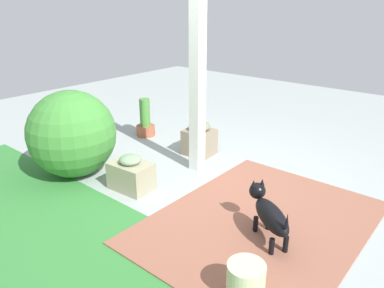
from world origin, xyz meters
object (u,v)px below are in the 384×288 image
at_px(porch_pillar, 197,72).
at_px(ceramic_urn, 246,282).
at_px(round_shrub, 72,134).
at_px(stone_planter_mid, 131,174).
at_px(dog, 269,213).
at_px(stone_planter_nearest, 199,139).
at_px(terracotta_pot_tall, 145,122).

height_order(porch_pillar, ceramic_urn, porch_pillar).
relative_size(round_shrub, ceramic_urn, 3.51).
bearing_deg(round_shrub, stone_planter_mid, -168.08).
relative_size(round_shrub, dog, 1.71).
relative_size(dog, ceramic_urn, 2.06).
bearing_deg(ceramic_urn, round_shrub, -8.88).
bearing_deg(stone_planter_nearest, ceramic_urn, 135.80).
xyz_separation_m(stone_planter_mid, ceramic_urn, (-1.92, 0.61, -0.03)).
height_order(stone_planter_mid, round_shrub, round_shrub).
height_order(stone_planter_mid, dog, dog).
bearing_deg(stone_planter_mid, terracotta_pot_tall, -48.46).
relative_size(stone_planter_nearest, dog, 0.77).
xyz_separation_m(porch_pillar, dog, (-1.45, 0.77, -0.98)).
xyz_separation_m(stone_planter_mid, dog, (-1.68, -0.14, 0.09)).
bearing_deg(stone_planter_nearest, porch_pillar, 125.56).
xyz_separation_m(porch_pillar, stone_planter_nearest, (0.29, -0.41, -1.03)).
bearing_deg(round_shrub, terracotta_pot_tall, -76.53).
height_order(porch_pillar, terracotta_pot_tall, porch_pillar).
distance_m(porch_pillar, ceramic_urn, 2.52).
bearing_deg(dog, porch_pillar, -27.83).
height_order(round_shrub, terracotta_pot_tall, round_shrub).
xyz_separation_m(stone_planter_mid, round_shrub, (0.84, 0.18, 0.34)).
distance_m(dog, ceramic_urn, 0.79).
xyz_separation_m(round_shrub, terracotta_pot_tall, (0.37, -1.54, -0.31)).
relative_size(stone_planter_mid, terracotta_pot_tall, 0.83).
relative_size(porch_pillar, terracotta_pot_tall, 4.15).
bearing_deg(round_shrub, ceramic_urn, 171.12).
height_order(stone_planter_nearest, dog, stone_planter_nearest).
height_order(stone_planter_nearest, stone_planter_mid, stone_planter_nearest).
height_order(stone_planter_mid, terracotta_pot_tall, terracotta_pot_tall).
distance_m(round_shrub, ceramic_urn, 2.81).
xyz_separation_m(stone_planter_nearest, ceramic_urn, (-1.98, 1.92, -0.07)).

